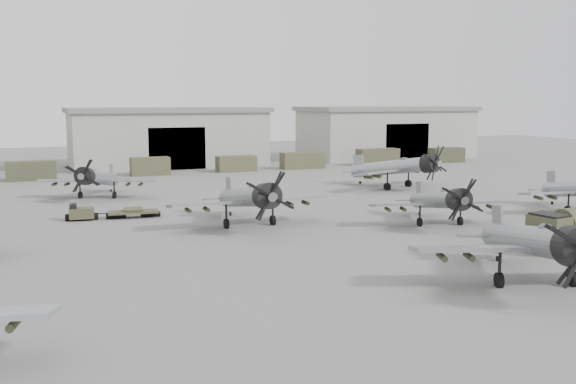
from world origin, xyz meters
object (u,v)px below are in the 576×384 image
Objects in this scene: aircraft_near_1 at (539,243)px; aircraft_far_1 at (399,167)px; fuel_tanker at (575,225)px; aircraft_mid_1 at (250,198)px; aircraft_mid_2 at (441,200)px; aircraft_far_0 at (96,178)px; tug_trailer at (102,213)px.

aircraft_near_1 reaches higher than aircraft_far_1.
aircraft_near_1 is 1.76× the size of fuel_tanker.
aircraft_mid_2 is (13.98, -5.25, -0.28)m from aircraft_mid_1.
aircraft_far_1 reaches higher than aircraft_far_0.
aircraft_near_1 is 44.72m from aircraft_far_0.
fuel_tanker is at bearing -28.87° from aircraft_far_0.
aircraft_mid_1 is 14.94m from aircraft_mid_2.
fuel_tanker is at bearing -121.60° from aircraft_far_1.
aircraft_mid_1 is at bearing -30.97° from tug_trailer.
aircraft_far_1 is at bearing 71.76° from fuel_tanker.
aircraft_mid_1 is (-8.72, 21.17, -0.10)m from aircraft_near_1.
aircraft_far_1 is at bearing 17.40° from tug_trailer.
aircraft_far_0 is 44.07m from fuel_tanker.
fuel_tanker reaches higher than tug_trailer.
aircraft_far_0 is at bearing 119.28° from fuel_tanker.
aircraft_far_0 reaches higher than aircraft_mid_2.
aircraft_far_0 reaches higher than tug_trailer.
aircraft_near_1 reaches higher than tug_trailer.
aircraft_mid_2 is 0.99× the size of aircraft_far_0.
aircraft_far_1 is 1.74× the size of fuel_tanker.
aircraft_far_1 is 30.08m from fuel_tanker.
fuel_tanker is 1.03× the size of tug_trailer.
aircraft_mid_1 reaches higher than aircraft_far_0.
aircraft_far_1 reaches higher than aircraft_mid_1.
fuel_tanker is at bearing -56.46° from aircraft_mid_2.
aircraft_far_0 is at bearing 116.12° from aircraft_mid_1.
aircraft_far_0 is at bearing 148.94° from aircraft_far_1.
aircraft_near_1 is 1.17× the size of aircraft_far_0.
aircraft_far_1 is at bearing 88.38° from aircraft_near_1.
tug_trailer is (-27.95, 22.82, -1.05)m from fuel_tanker.
aircraft_far_1 is 1.78× the size of tug_trailer.
aircraft_far_0 is 0.87× the size of aircraft_far_1.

